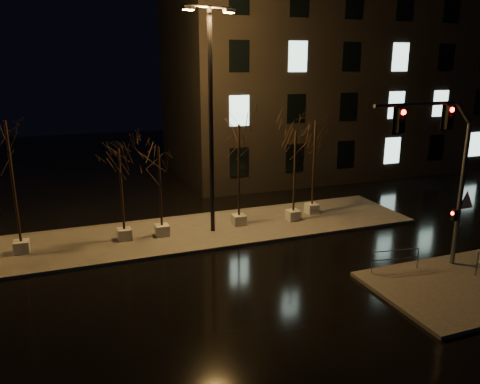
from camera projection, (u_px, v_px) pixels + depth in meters
name	position (u px, v px, depth m)	size (l,w,h in m)	color
ground	(250.00, 281.00, 18.63)	(90.00, 90.00, 0.00)	black
median	(207.00, 230.00, 24.03)	(22.00, 5.00, 0.15)	#4D4A45
sidewalk_corner	(465.00, 286.00, 18.00)	(7.00, 5.00, 0.15)	#4D4A45
building	(329.00, 75.00, 37.64)	(25.00, 12.00, 15.00)	black
tree_0	(9.00, 152.00, 19.82)	(1.80, 1.80, 6.06)	beige
tree_1	(120.00, 170.00, 21.67)	(1.80, 1.80, 4.55)	beige
tree_2	(159.00, 167.00, 22.20)	(1.80, 1.80, 4.55)	beige
tree_3	(239.00, 147.00, 23.54)	(1.80, 1.80, 5.44)	beige
tree_4	(295.00, 152.00, 24.41)	(1.80, 1.80, 4.97)	beige
tree_5	(315.00, 141.00, 25.47)	(1.80, 1.80, 5.42)	beige
traffic_signal_mast	(445.00, 162.00, 18.25)	(5.60, 0.48, 6.85)	slate
streetlight_main	(211.00, 108.00, 22.17)	(2.66, 0.92, 10.73)	black
guard_rail_a	(396.00, 257.00, 19.04)	(2.09, 0.34, 0.91)	slate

